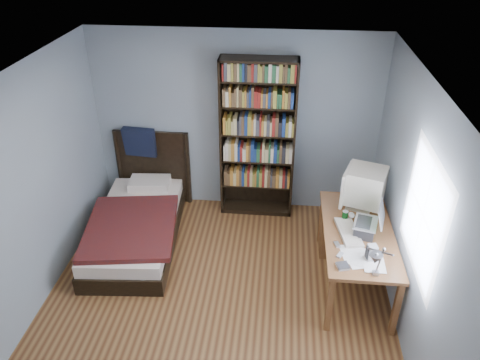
{
  "coord_description": "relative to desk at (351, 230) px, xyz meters",
  "views": [
    {
      "loc": [
        0.61,
        -3.64,
        3.78
      ],
      "look_at": [
        0.18,
        0.9,
        1.09
      ],
      "focal_mm": 35.0,
      "sensor_mm": 36.0,
      "label": 1
    }
  ],
  "objects": [
    {
      "name": "desk",
      "position": [
        0.0,
        0.0,
        0.0
      ],
      "size": [
        0.75,
        1.57,
        0.73
      ],
      "color": "brown",
      "rests_on": "floor"
    },
    {
      "name": "bed",
      "position": [
        -2.68,
        0.15,
        -0.16
      ],
      "size": [
        1.23,
        2.11,
        1.16
      ],
      "color": "black",
      "rests_on": "floor"
    },
    {
      "name": "external_drive",
      "position": [
        -0.23,
        -1.04,
        0.33
      ],
      "size": [
        0.14,
        0.14,
        0.02
      ],
      "primitive_type": "cube",
      "rotation": [
        0.0,
        0.0,
        0.28
      ],
      "color": "#939395",
      "rests_on": "desk"
    },
    {
      "name": "room",
      "position": [
        -1.48,
        -0.98,
        0.84
      ],
      "size": [
        4.2,
        4.24,
        2.5
      ],
      "color": "#562F19",
      "rests_on": "ground"
    },
    {
      "name": "laptop",
      "position": [
        0.07,
        -0.49,
        0.42
      ],
      "size": [
        0.38,
        0.36,
        0.38
      ],
      "color": "#2D2D30",
      "rests_on": "desk"
    },
    {
      "name": "crt_monitor",
      "position": [
        0.07,
        0.04,
        0.6
      ],
      "size": [
        0.56,
        0.52,
        0.51
      ],
      "color": "beige",
      "rests_on": "desk"
    },
    {
      "name": "desk_lamp",
      "position": [
        -0.04,
        -1.48,
        0.79
      ],
      "size": [
        0.22,
        0.5,
        0.59
      ],
      "color": "#99999E",
      "rests_on": "desk"
    },
    {
      "name": "speaker",
      "position": [
        0.06,
        -0.9,
        0.4
      ],
      "size": [
        0.1,
        0.1,
        0.17
      ],
      "primitive_type": "cube",
      "rotation": [
        0.0,
        0.0,
        0.2
      ],
      "color": "#939395",
      "rests_on": "desk"
    },
    {
      "name": "soda_can",
      "position": [
        -0.14,
        -0.24,
        0.37
      ],
      "size": [
        0.06,
        0.06,
        0.12
      ],
      "primitive_type": "cylinder",
      "color": "#073609",
      "rests_on": "desk"
    },
    {
      "name": "phone_silver",
      "position": [
        -0.25,
        -0.71,
        0.33
      ],
      "size": [
        0.07,
        0.11,
        0.02
      ],
      "primitive_type": "cube",
      "rotation": [
        0.0,
        0.0,
        0.26
      ],
      "color": "silver",
      "rests_on": "desk"
    },
    {
      "name": "phone_grey",
      "position": [
        -0.24,
        -0.87,
        0.33
      ],
      "size": [
        0.08,
        0.1,
        0.02
      ],
      "primitive_type": "cube",
      "rotation": [
        0.0,
        0.0,
        -0.49
      ],
      "color": "#939395",
      "rests_on": "desk"
    },
    {
      "name": "bookshelf",
      "position": [
        -1.19,
        0.95,
        0.69
      ],
      "size": [
        0.99,
        0.3,
        2.19
      ],
      "color": "black",
      "rests_on": "floor"
    },
    {
      "name": "mouse",
      "position": [
        -0.05,
        -0.16,
        0.33
      ],
      "size": [
        0.07,
        0.12,
        0.04
      ],
      "primitive_type": "ellipsoid",
      "color": "silver",
      "rests_on": "desk"
    },
    {
      "name": "keyboard",
      "position": [
        -0.12,
        -0.49,
        0.33
      ],
      "size": [
        0.28,
        0.53,
        0.05
      ],
      "primitive_type": "cube",
      "rotation": [
        0.0,
        0.07,
        0.17
      ],
      "color": "#BDB19E",
      "rests_on": "desk"
    }
  ]
}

